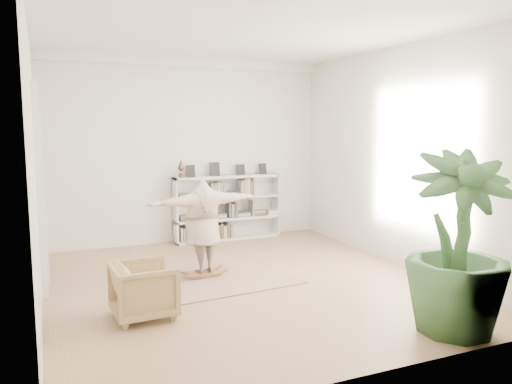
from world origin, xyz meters
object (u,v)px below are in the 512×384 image
at_px(person, 203,224).
at_px(houseplant, 458,243).
at_px(rocker_board, 203,273).
at_px(armchair, 144,290).
at_px(bookshelf, 227,208).

height_order(person, houseplant, houseplant).
distance_m(rocker_board, houseplant, 3.76).
bearing_deg(armchair, houseplant, -122.73).
bearing_deg(rocker_board, armchair, -137.01).
xyz_separation_m(armchair, rocker_board, (1.13, 1.24, -0.27)).
bearing_deg(person, bookshelf, -122.73).
bearing_deg(houseplant, rocker_board, 123.13).
height_order(armchair, houseplant, houseplant).
xyz_separation_m(bookshelf, person, (-1.23, -2.32, 0.20)).
bearing_deg(armchair, rocker_board, -44.83).
bearing_deg(armchair, person, -44.83).
distance_m(bookshelf, person, 2.63).
xyz_separation_m(rocker_board, houseplant, (1.99, -3.04, 0.95)).
bearing_deg(bookshelf, rocker_board, -117.85).
bearing_deg(person, houseplant, 118.25).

